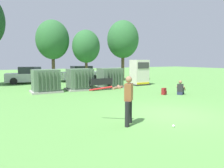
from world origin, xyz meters
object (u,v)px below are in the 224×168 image
(park_bench, at_px, (101,83))
(seated_spectator, at_px, (181,89))
(parked_car_left_of_center, at_px, (81,74))
(batter, at_px, (127,98))
(backpack, at_px, (164,91))
(transformer_mid_west, at_px, (80,80))
(transformer_west, at_px, (46,81))
(transformer_mid_east, at_px, (110,78))
(parked_car_leftmost, at_px, (29,76))
(generator_enclosure, at_px, (139,73))
(sports_ball, at_px, (173,126))

(park_bench, distance_m, seated_spectator, 5.73)
(parked_car_left_of_center, bearing_deg, seated_spectator, -78.88)
(park_bench, relative_size, batter, 1.04)
(backpack, xyz_separation_m, parked_car_left_of_center, (-1.46, 12.01, 0.54))
(transformer_mid_west, height_order, park_bench, transformer_mid_west)
(park_bench, xyz_separation_m, parked_car_left_of_center, (1.31, 8.18, 0.22))
(transformer_west, bearing_deg, transformer_mid_west, 0.56)
(transformer_west, relative_size, park_bench, 1.16)
(transformer_west, xyz_separation_m, seated_spectator, (7.68, -5.29, -0.41))
(transformer_mid_east, bearing_deg, parked_car_leftmost, 128.20)
(generator_enclosure, relative_size, backpack, 5.23)
(transformer_mid_east, distance_m, generator_enclosure, 3.37)
(park_bench, distance_m, sports_ball, 9.47)
(transformer_west, relative_size, seated_spectator, 2.18)
(generator_enclosure, xyz_separation_m, park_bench, (-4.60, -1.57, -0.60))
(generator_enclosure, bearing_deg, sports_ball, -120.07)
(park_bench, xyz_separation_m, parked_car_leftmost, (-4.15, 7.98, 0.22))
(generator_enclosure, relative_size, park_bench, 1.27)
(transformer_west, bearing_deg, park_bench, -14.15)
(parked_car_leftmost, bearing_deg, transformer_mid_east, -51.80)
(park_bench, bearing_deg, sports_ball, -100.31)
(transformer_mid_east, height_order, parked_car_left_of_center, same)
(sports_ball, height_order, parked_car_left_of_center, parked_car_left_of_center)
(backpack, distance_m, parked_car_left_of_center, 12.11)
(sports_ball, relative_size, seated_spectator, 0.09)
(parked_car_left_of_center, bearing_deg, transformer_west, -125.97)
(transformer_west, xyz_separation_m, transformer_mid_east, (5.20, 0.08, 0.00))
(batter, distance_m, parked_car_leftmost, 16.32)
(transformer_mid_west, xyz_separation_m, park_bench, (1.35, -1.01, -0.25))
(park_bench, bearing_deg, transformer_west, 165.85)
(backpack, bearing_deg, sports_ball, -129.18)
(generator_enclosure, relative_size, parked_car_leftmost, 0.52)
(sports_ball, distance_m, parked_car_left_of_center, 17.76)
(parked_car_left_of_center, bearing_deg, transformer_mid_west, -110.35)
(generator_enclosure, bearing_deg, backpack, -108.73)
(seated_spectator, distance_m, parked_car_left_of_center, 12.74)
(transformer_mid_west, distance_m, parked_car_leftmost, 7.51)
(seated_spectator, xyz_separation_m, backpack, (-0.99, 0.49, -0.16))
(transformer_west, xyz_separation_m, parked_car_left_of_center, (5.22, 7.20, -0.04))
(sports_ball, distance_m, parked_car_leftmost, 17.47)
(transformer_mid_west, distance_m, sports_ball, 10.35)
(transformer_mid_west, xyz_separation_m, seated_spectator, (5.12, -5.32, -0.41))
(batter, bearing_deg, backpack, 38.00)
(transformer_mid_east, height_order, parked_car_leftmost, same)
(park_bench, distance_m, parked_car_leftmost, 9.00)
(park_bench, xyz_separation_m, sports_ball, (-1.69, -9.30, -0.49))
(batter, relative_size, seated_spectator, 1.81)
(generator_enclosure, bearing_deg, seated_spectator, -98.07)
(transformer_west, height_order, backpack, transformer_west)
(transformer_mid_east, distance_m, park_bench, 1.69)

